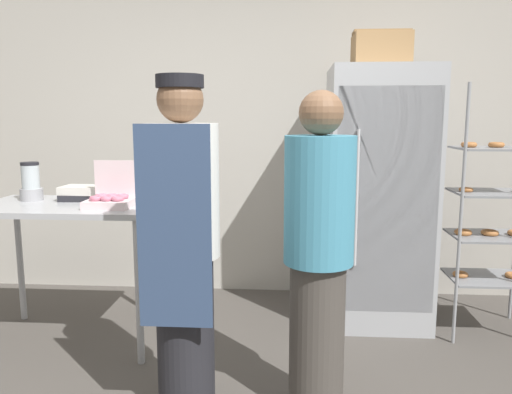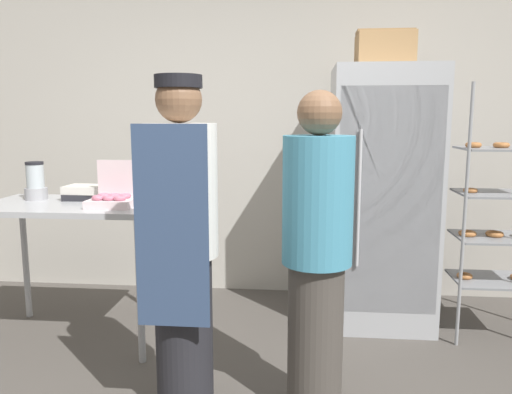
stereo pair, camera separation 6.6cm
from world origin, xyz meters
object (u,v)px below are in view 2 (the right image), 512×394
(binder_stack, at_px, (88,192))
(cardboard_storage_box, at_px, (384,49))
(baking_rack, at_px, (496,214))
(person_baker, at_px, (182,243))
(refrigerator, at_px, (381,198))
(donut_box, at_px, (113,199))
(person_customer, at_px, (317,255))
(blender_pitcher, at_px, (36,183))

(binder_stack, relative_size, cardboard_storage_box, 0.77)
(baking_rack, relative_size, binder_stack, 5.73)
(person_baker, bearing_deg, refrigerator, 48.02)
(refrigerator, distance_m, donut_box, 1.86)
(person_baker, bearing_deg, person_customer, 3.91)
(refrigerator, bearing_deg, person_customer, -111.70)
(donut_box, height_order, cardboard_storage_box, cardboard_storage_box)
(baking_rack, relative_size, cardboard_storage_box, 4.44)
(binder_stack, height_order, person_baker, person_baker)
(refrigerator, bearing_deg, baking_rack, -12.85)
(cardboard_storage_box, xyz_separation_m, person_customer, (-0.47, -1.22, -1.12))
(binder_stack, relative_size, person_customer, 0.18)
(donut_box, distance_m, cardboard_storage_box, 2.07)
(binder_stack, bearing_deg, person_customer, -29.75)
(donut_box, distance_m, person_baker, 0.90)
(blender_pitcher, bearing_deg, cardboard_storage_box, 9.03)
(binder_stack, bearing_deg, cardboard_storage_box, 9.52)
(baking_rack, height_order, donut_box, baking_rack)
(person_customer, bearing_deg, refrigerator, 68.30)
(blender_pitcher, bearing_deg, binder_stack, 6.20)
(blender_pitcher, xyz_separation_m, person_baker, (1.23, -0.89, -0.17))
(baking_rack, height_order, blender_pitcher, baking_rack)
(refrigerator, bearing_deg, donut_box, -160.73)
(cardboard_storage_box, bearing_deg, binder_stack, -170.48)
(donut_box, height_order, binder_stack, donut_box)
(refrigerator, xyz_separation_m, person_baker, (-1.15, -1.28, -0.04))
(baking_rack, height_order, person_customer, baking_rack)
(refrigerator, xyz_separation_m, person_customer, (-0.49, -1.23, -0.09))
(binder_stack, height_order, person_customer, person_customer)
(person_baker, xyz_separation_m, person_customer, (0.66, 0.04, -0.05))
(donut_box, bearing_deg, refrigerator, 19.27)
(refrigerator, relative_size, binder_stack, 6.17)
(refrigerator, relative_size, person_baker, 1.09)
(donut_box, distance_m, binder_stack, 0.38)
(donut_box, relative_size, binder_stack, 0.96)
(baking_rack, height_order, person_baker, baking_rack)
(baking_rack, distance_m, person_customer, 1.62)
(refrigerator, height_order, cardboard_storage_box, cardboard_storage_box)
(refrigerator, xyz_separation_m, cardboard_storage_box, (-0.02, -0.01, 1.03))
(baking_rack, xyz_separation_m, cardboard_storage_box, (-0.76, 0.15, 1.10))
(person_customer, bearing_deg, blender_pitcher, 155.95)
(binder_stack, bearing_deg, refrigerator, 9.80)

